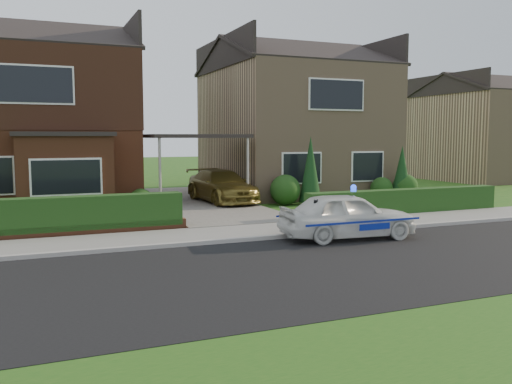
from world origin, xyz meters
TOP-DOWN VIEW (x-y plane):
  - ground at (0.00, 0.00)m, footprint 120.00×120.00m
  - road at (0.00, 0.00)m, footprint 60.00×6.00m
  - kerb at (0.00, 3.05)m, footprint 60.00×0.16m
  - sidewalk at (0.00, 4.10)m, footprint 60.00×2.00m
  - driveway at (0.00, 11.00)m, footprint 3.80×12.00m
  - house_left at (-5.78, 13.90)m, footprint 7.50×9.53m
  - house_right at (5.80, 13.99)m, footprint 7.50×8.06m
  - carport_link at (0.00, 10.95)m, footprint 3.80×3.00m
  - dwarf_wall at (-5.80, 5.30)m, footprint 7.70×0.25m
  - hedge_left at (-5.80, 5.45)m, footprint 7.50×0.55m
  - hedge_right at (5.80, 5.35)m, footprint 7.50×0.55m
  - shrub_left_mid at (-4.00, 9.30)m, footprint 1.32×1.32m
  - shrub_left_near at (-2.40, 9.60)m, footprint 0.84×0.84m
  - shrub_right_near at (3.20, 9.40)m, footprint 1.20×1.20m
  - shrub_right_mid at (7.80, 9.50)m, footprint 0.96×0.96m
  - shrub_right_far at (8.80, 9.20)m, footprint 1.08×1.08m
  - conifer_a at (4.20, 9.20)m, footprint 0.90×0.90m
  - conifer_b at (8.60, 9.20)m, footprint 0.90×0.90m
  - neighbour_right at (20.00, 16.00)m, footprint 6.50×7.00m
  - police_car at (1.65, 2.40)m, footprint 3.30×3.71m
  - driveway_car at (0.96, 10.54)m, footprint 2.04×4.39m
  - potted_plant_a at (-4.86, 7.65)m, footprint 0.40×0.29m
  - potted_plant_b at (-2.50, 8.07)m, footprint 0.48×0.43m
  - potted_plant_c at (-2.50, 6.00)m, footprint 0.44×0.44m

SIDE VIEW (x-z plane):
  - ground at x=0.00m, z-range 0.00..0.00m
  - road at x=0.00m, z-range -0.01..0.01m
  - hedge_left at x=-5.80m, z-range -0.45..0.45m
  - hedge_right at x=5.80m, z-range -0.40..0.40m
  - sidewalk at x=0.00m, z-range 0.00..0.10m
  - kerb at x=0.00m, z-range 0.00..0.12m
  - driveway at x=0.00m, z-range 0.00..0.12m
  - dwarf_wall at x=-5.80m, z-range 0.00..0.36m
  - potted_plant_c at x=-2.50m, z-range 0.00..0.70m
  - potted_plant_a at x=-4.86m, z-range 0.00..0.71m
  - potted_plant_b at x=-2.50m, z-range 0.00..0.72m
  - shrub_left_near at x=-2.40m, z-range 0.00..0.84m
  - shrub_right_mid at x=7.80m, z-range 0.00..0.96m
  - shrub_right_far at x=8.80m, z-range 0.00..1.08m
  - shrub_right_near at x=3.20m, z-range 0.00..1.20m
  - police_car at x=1.65m, z-range -0.08..1.30m
  - shrub_left_mid at x=-4.00m, z-range 0.00..1.32m
  - driveway_car at x=0.96m, z-range 0.12..1.36m
  - conifer_b at x=8.60m, z-range 0.00..2.20m
  - conifer_a at x=4.20m, z-range 0.00..2.60m
  - neighbour_right at x=20.00m, z-range 0.00..5.20m
  - carport_link at x=0.00m, z-range 1.27..4.04m
  - house_right at x=5.80m, z-range 0.04..7.29m
  - house_left at x=-5.78m, z-range 0.19..7.44m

